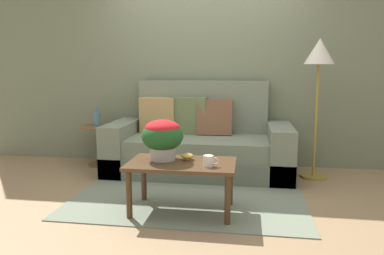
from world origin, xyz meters
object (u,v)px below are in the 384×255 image
(couch, at_px, (199,145))
(side_table, at_px, (99,138))
(floor_lamp, at_px, (319,63))
(snack_bowl, at_px, (187,156))
(table_vase, at_px, (97,118))
(potted_plant, at_px, (163,136))
(coffee_table, at_px, (182,169))
(coffee_mug, at_px, (209,161))

(couch, relative_size, side_table, 4.16)
(floor_lamp, height_order, snack_bowl, floor_lamp)
(table_vase, bearing_deg, potted_plant, -48.51)
(coffee_table, relative_size, coffee_mug, 7.22)
(coffee_mug, height_order, snack_bowl, coffee_mug)
(couch, bearing_deg, side_table, 174.88)
(side_table, relative_size, potted_plant, 1.42)
(coffee_mug, bearing_deg, table_vase, 136.93)
(coffee_mug, relative_size, snack_bowl, 1.14)
(side_table, xyz_separation_m, snack_bowl, (1.43, -1.36, 0.13))
(floor_lamp, height_order, potted_plant, floor_lamp)
(couch, relative_size, coffee_mug, 16.89)
(coffee_mug, distance_m, table_vase, 2.27)
(table_vase, bearing_deg, snack_bowl, -43.23)
(potted_plant, bearing_deg, side_table, 131.10)
(couch, height_order, coffee_table, couch)
(coffee_table, bearing_deg, side_table, 133.89)
(table_vase, bearing_deg, floor_lamp, -3.25)
(snack_bowl, distance_m, table_vase, 1.98)
(couch, bearing_deg, table_vase, 175.06)
(couch, bearing_deg, snack_bowl, -87.09)
(table_vase, bearing_deg, coffee_table, -45.76)
(floor_lamp, bearing_deg, coffee_mug, -128.45)
(couch, relative_size, snack_bowl, 19.21)
(couch, bearing_deg, floor_lamp, -1.57)
(side_table, xyz_separation_m, potted_plant, (1.20, -1.38, 0.31))
(coffee_mug, bearing_deg, floor_lamp, 51.55)
(couch, distance_m, coffee_mug, 1.47)
(side_table, bearing_deg, floor_lamp, -3.33)
(coffee_table, bearing_deg, floor_lamp, 43.53)
(couch, distance_m, coffee_table, 1.33)
(floor_lamp, relative_size, snack_bowl, 14.00)
(potted_plant, bearing_deg, couch, 82.73)
(side_table, relative_size, coffee_mug, 4.06)
(couch, height_order, snack_bowl, couch)
(snack_bowl, xyz_separation_m, table_vase, (-1.44, 1.35, 0.14))
(side_table, distance_m, floor_lamp, 2.92)
(couch, xyz_separation_m, table_vase, (-1.38, 0.12, 0.29))
(side_table, height_order, potted_plant, potted_plant)
(snack_bowl, bearing_deg, coffee_table, -109.21)
(couch, relative_size, coffee_table, 2.34)
(couch, distance_m, side_table, 1.37)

